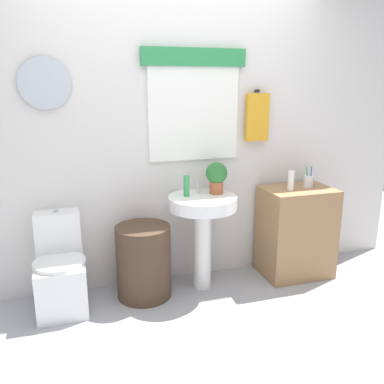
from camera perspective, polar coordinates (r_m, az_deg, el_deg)
ground_plane at (r=2.85m, az=3.46°, el=-21.17°), size 8.00×8.00×0.00m
back_wall at (r=3.42m, az=-3.00°, el=8.66°), size 4.40×0.18×2.60m
toilet at (r=3.34m, az=-17.86°, el=-10.56°), size 0.38×0.51×0.74m
laundry_hamper at (r=3.34m, az=-6.77°, el=-9.61°), size 0.44×0.44×0.59m
pedestal_sink at (r=3.34m, az=1.46°, el=-3.66°), size 0.56×0.56×0.80m
faucet at (r=3.38m, az=0.84°, el=0.70°), size 0.03×0.03×0.10m
wooden_cabinet at (r=3.77m, az=14.28°, el=-5.39°), size 0.60×0.44×0.80m
soap_bottle at (r=3.27m, az=-0.78°, el=0.85°), size 0.05×0.05×0.17m
potted_plant at (r=3.35m, az=3.44°, el=2.29°), size 0.18×0.18×0.26m
lotion_bottle at (r=3.55m, az=13.65°, el=1.57°), size 0.05×0.05×0.17m
toothbrush_cup at (r=3.71m, az=15.95°, el=1.47°), size 0.08×0.08×0.19m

